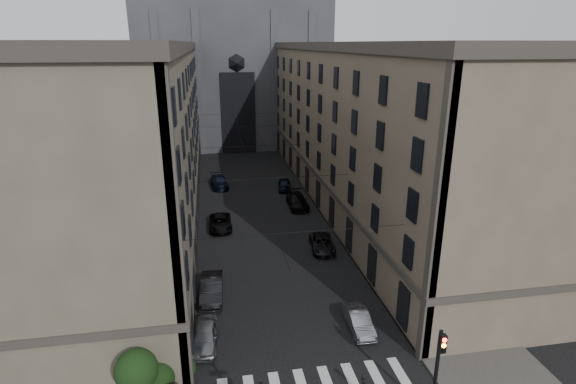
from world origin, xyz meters
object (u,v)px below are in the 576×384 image
car_left_midnear (212,289)px  car_left_far (219,182)px  car_left_midfar (221,223)px  car_right_near (359,321)px  car_right_far (285,185)px  car_right_midfar (297,201)px  gothic_tower (232,48)px  car_left_near (205,336)px  car_right_midnear (322,244)px  traffic_light_right (438,364)px

car_left_midnear → car_left_far: (1.45, 28.25, -0.05)m
car_left_midnear → car_left_midfar: car_left_midnear is taller
car_right_near → car_right_far: 31.38m
car_right_midfar → gothic_tower: bearing=97.4°
car_left_midnear → car_left_midfar: (1.13, 13.58, -0.10)m
car_left_far → car_right_near: (8.42, -34.09, -0.10)m
car_left_near → car_left_midfar: size_ratio=0.82×
car_left_midnear → car_left_far: size_ratio=0.93×
car_left_far → car_right_midfar: size_ratio=0.95×
car_right_midnear → car_right_midfar: 11.96m
car_left_midfar → gothic_tower: bearing=84.4°
gothic_tower → car_right_midnear: size_ratio=12.68×
gothic_tower → traffic_light_right: 74.67m
car_left_midfar → traffic_light_right: bearing=-69.6°
gothic_tower → car_right_midnear: bearing=-84.8°
car_left_far → traffic_light_right: bearing=-82.4°
car_left_midnear → car_right_midfar: size_ratio=0.89×
car_left_near → traffic_light_right: bearing=-28.1°
car_left_midfar → car_left_near: bearing=-94.8°
car_right_midnear → car_right_midfar: car_right_midfar is taller
gothic_tower → car_right_far: 38.09m
car_left_near → car_left_far: (1.95, 33.98, 0.05)m
car_left_far → car_right_midnear: 23.31m
car_right_near → gothic_tower: bearing=95.0°
car_left_midnear → gothic_tower: bearing=87.0°
car_left_far → gothic_tower: bearing=76.7°
car_left_midnear → car_right_near: bearing=-28.1°
traffic_light_right → car_right_far: (-1.25, 39.28, -2.59)m
gothic_tower → car_right_far: size_ratio=14.12×
car_left_far → car_right_midnear: car_left_far is taller
car_left_near → car_right_midfar: bearing=72.0°
car_left_midfar → car_right_midfar: size_ratio=0.92×
gothic_tower → car_left_far: size_ratio=11.32×
car_left_near → car_left_far: 34.04m
car_left_near → car_right_near: size_ratio=1.04×
car_left_midfar → car_right_far: size_ratio=1.20×
car_right_midnear → car_right_midfar: (-0.05, 11.96, 0.14)m
car_right_midnear → car_right_far: bearing=97.6°
traffic_light_right → car_right_near: size_ratio=1.33×
car_left_near → car_right_far: 33.00m
gothic_tower → traffic_light_right: gothic_tower is taller
car_left_near → car_right_midfar: size_ratio=0.75×
gothic_tower → car_left_midnear: gothic_tower is taller
car_right_near → car_right_midnear: car_right_near is taller
car_left_far → car_right_midfar: car_right_midfar is taller
traffic_light_right → car_right_midfar: traffic_light_right is taller
car_left_near → car_left_midnear: car_left_midnear is taller
car_right_midfar → car_left_midnear: bearing=-118.4°
car_left_midnear → car_right_near: (9.88, -5.83, -0.15)m
car_right_midnear → car_right_far: size_ratio=1.11×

